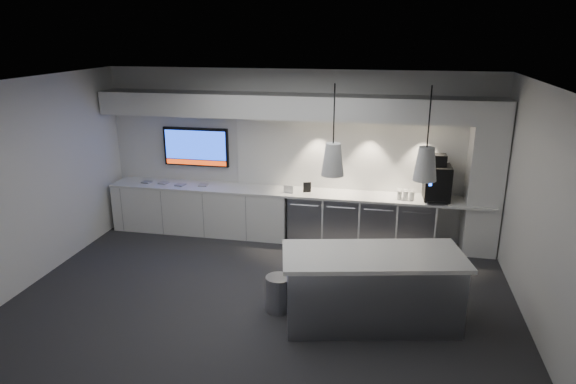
% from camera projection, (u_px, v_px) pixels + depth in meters
% --- Properties ---
extents(floor, '(7.00, 7.00, 0.00)m').
position_uv_depth(floor, '(265.00, 295.00, 7.36)').
color(floor, '#29292B').
rests_on(floor, ground).
extents(ceiling, '(7.00, 7.00, 0.00)m').
position_uv_depth(ceiling, '(262.00, 83.00, 6.45)').
color(ceiling, black).
rests_on(ceiling, wall_back).
extents(wall_back, '(7.00, 0.00, 7.00)m').
position_uv_depth(wall_back, '(297.00, 154.00, 9.24)').
color(wall_back, silver).
rests_on(wall_back, floor).
extents(wall_front, '(7.00, 0.00, 7.00)m').
position_uv_depth(wall_front, '(196.00, 280.00, 4.57)').
color(wall_front, silver).
rests_on(wall_front, floor).
extents(wall_left, '(0.00, 7.00, 7.00)m').
position_uv_depth(wall_left, '(33.00, 182.00, 7.56)').
color(wall_left, silver).
rests_on(wall_left, floor).
extents(wall_right, '(0.00, 7.00, 7.00)m').
position_uv_depth(wall_right, '(542.00, 213.00, 6.25)').
color(wall_right, silver).
rests_on(wall_right, floor).
extents(back_counter, '(6.80, 0.65, 0.04)m').
position_uv_depth(back_counter, '(293.00, 192.00, 9.13)').
color(back_counter, white).
rests_on(back_counter, left_base_cabinets).
extents(left_base_cabinets, '(3.30, 0.63, 0.86)m').
position_uv_depth(left_base_cabinets, '(202.00, 209.00, 9.59)').
color(left_base_cabinets, white).
rests_on(left_base_cabinets, floor).
extents(fridge_unit_a, '(0.60, 0.61, 0.85)m').
position_uv_depth(fridge_unit_a, '(307.00, 217.00, 9.22)').
color(fridge_unit_a, '#92949B').
rests_on(fridge_unit_a, floor).
extents(fridge_unit_b, '(0.60, 0.61, 0.85)m').
position_uv_depth(fridge_unit_b, '(342.00, 219.00, 9.10)').
color(fridge_unit_b, '#92949B').
rests_on(fridge_unit_b, floor).
extents(fridge_unit_c, '(0.60, 0.61, 0.85)m').
position_uv_depth(fridge_unit_c, '(378.00, 222.00, 8.98)').
color(fridge_unit_c, '#92949B').
rests_on(fridge_unit_c, floor).
extents(fridge_unit_d, '(0.60, 0.61, 0.85)m').
position_uv_depth(fridge_unit_d, '(415.00, 224.00, 8.86)').
color(fridge_unit_d, '#92949B').
rests_on(fridge_unit_d, floor).
extents(backsplash, '(4.60, 0.03, 1.30)m').
position_uv_depth(backsplash, '(364.00, 155.00, 8.98)').
color(backsplash, white).
rests_on(backsplash, wall_back).
extents(soffit, '(6.90, 0.60, 0.40)m').
position_uv_depth(soffit, '(294.00, 106.00, 8.69)').
color(soffit, white).
rests_on(soffit, wall_back).
extents(column, '(0.55, 0.55, 2.60)m').
position_uv_depth(column, '(485.00, 179.00, 8.42)').
color(column, white).
rests_on(column, floor).
extents(wall_tv, '(1.25, 0.07, 0.72)m').
position_uv_depth(wall_tv, '(196.00, 147.00, 9.53)').
color(wall_tv, black).
rests_on(wall_tv, wall_back).
extents(island, '(2.42, 1.43, 0.96)m').
position_uv_depth(island, '(372.00, 288.00, 6.55)').
color(island, '#92949B').
rests_on(island, floor).
extents(bin, '(0.40, 0.40, 0.49)m').
position_uv_depth(bin, '(279.00, 293.00, 6.91)').
color(bin, '#92949B').
rests_on(bin, floor).
extents(coffee_machine, '(0.44, 0.61, 0.77)m').
position_uv_depth(coffee_machine, '(437.00, 181.00, 8.59)').
color(coffee_machine, black).
rests_on(coffee_machine, back_counter).
extents(sign_black, '(0.14, 0.06, 0.18)m').
position_uv_depth(sign_black, '(307.00, 187.00, 9.03)').
color(sign_black, black).
rests_on(sign_black, back_counter).
extents(sign_white, '(0.18, 0.06, 0.14)m').
position_uv_depth(sign_white, '(288.00, 189.00, 8.99)').
color(sign_white, white).
rests_on(sign_white, back_counter).
extents(cup_cluster, '(0.28, 0.18, 0.15)m').
position_uv_depth(cup_cluster, '(406.00, 195.00, 8.66)').
color(cup_cluster, silver).
rests_on(cup_cluster, back_counter).
extents(tray_a, '(0.18, 0.18, 0.02)m').
position_uv_depth(tray_a, '(147.00, 182.00, 9.62)').
color(tray_a, gray).
rests_on(tray_a, back_counter).
extents(tray_b, '(0.18, 0.18, 0.02)m').
position_uv_depth(tray_b, '(163.00, 183.00, 9.56)').
color(tray_b, gray).
rests_on(tray_b, back_counter).
extents(tray_c, '(0.19, 0.19, 0.02)m').
position_uv_depth(tray_c, '(180.00, 185.00, 9.44)').
color(tray_c, gray).
rests_on(tray_c, back_counter).
extents(tray_d, '(0.17, 0.17, 0.02)m').
position_uv_depth(tray_d, '(203.00, 185.00, 9.43)').
color(tray_d, gray).
rests_on(tray_d, back_counter).
extents(pendant_left, '(0.28, 0.28, 1.10)m').
position_uv_depth(pendant_left, '(333.00, 159.00, 6.15)').
color(pendant_left, white).
rests_on(pendant_left, ceiling).
extents(pendant_right, '(0.28, 0.28, 1.10)m').
position_uv_depth(pendant_right, '(426.00, 164.00, 5.95)').
color(pendant_right, white).
rests_on(pendant_right, ceiling).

